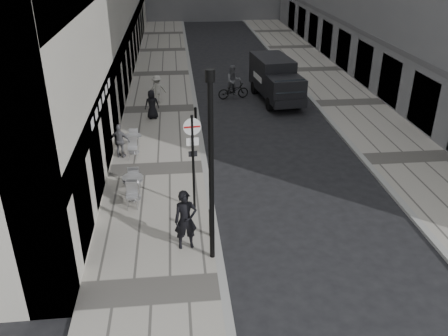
{
  "coord_description": "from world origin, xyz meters",
  "views": [
    {
      "loc": [
        -1.07,
        -7.68,
        8.96
      ],
      "look_at": [
        0.52,
        7.52,
        1.4
      ],
      "focal_mm": 38.0,
      "sensor_mm": 36.0,
      "label": 1
    }
  ],
  "objects_px": {
    "sign_post": "(193,150)",
    "panel_van": "(275,77)",
    "lamppost": "(211,161)",
    "cyclist": "(233,86)",
    "walking_man": "(186,220)"
  },
  "relations": [
    {
      "from": "lamppost",
      "to": "cyclist",
      "type": "bearing_deg",
      "value": 80.75
    },
    {
      "from": "sign_post",
      "to": "panel_van",
      "type": "distance_m",
      "value": 13.39
    },
    {
      "from": "lamppost",
      "to": "panel_van",
      "type": "xyz_separation_m",
      "value": [
        4.98,
        15.18,
        -1.97
      ]
    },
    {
      "from": "walking_man",
      "to": "panel_van",
      "type": "bearing_deg",
      "value": 61.01
    },
    {
      "from": "sign_post",
      "to": "lamppost",
      "type": "distance_m",
      "value": 3.14
    },
    {
      "from": "walking_man",
      "to": "panel_van",
      "type": "height_order",
      "value": "panel_van"
    },
    {
      "from": "panel_van",
      "to": "cyclist",
      "type": "distance_m",
      "value": 2.55
    },
    {
      "from": "panel_van",
      "to": "walking_man",
      "type": "bearing_deg",
      "value": -117.63
    },
    {
      "from": "lamppost",
      "to": "cyclist",
      "type": "height_order",
      "value": "lamppost"
    },
    {
      "from": "walking_man",
      "to": "cyclist",
      "type": "xyz_separation_m",
      "value": [
        3.32,
        15.1,
        -0.31
      ]
    },
    {
      "from": "lamppost",
      "to": "panel_van",
      "type": "bearing_deg",
      "value": 71.83
    },
    {
      "from": "panel_van",
      "to": "cyclist",
      "type": "relative_size",
      "value": 2.64
    },
    {
      "from": "walking_man",
      "to": "cyclist",
      "type": "distance_m",
      "value": 15.46
    },
    {
      "from": "lamppost",
      "to": "sign_post",
      "type": "bearing_deg",
      "value": 97.7
    },
    {
      "from": "walking_man",
      "to": "sign_post",
      "type": "xyz_separation_m",
      "value": [
        0.36,
        2.35,
        1.27
      ]
    }
  ]
}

